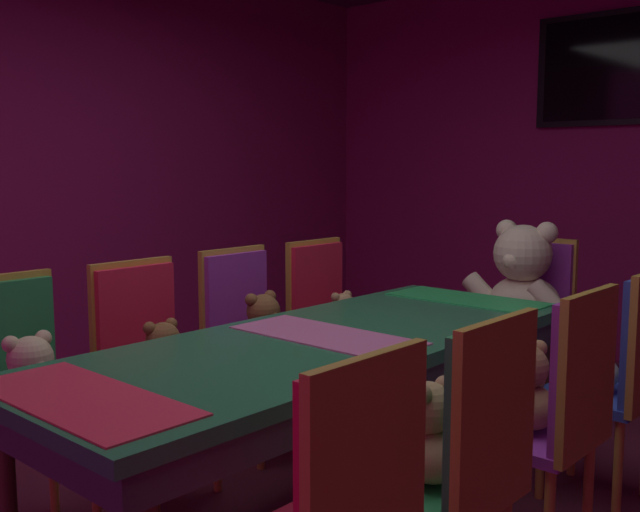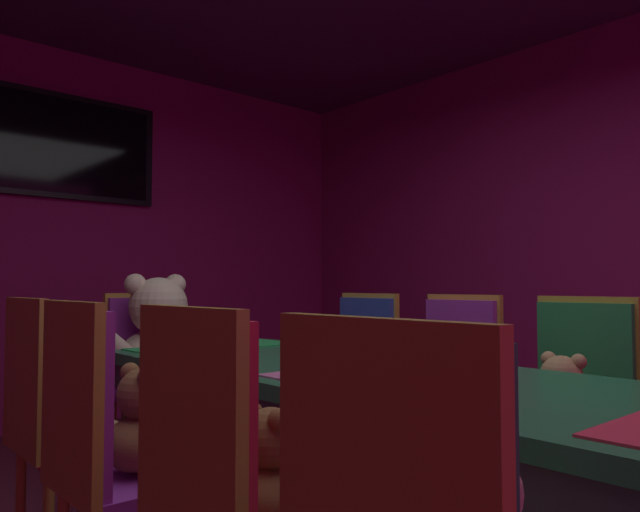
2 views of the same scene
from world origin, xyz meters
name	(u,v)px [view 2 (image 2 of 2)]	position (x,y,z in m)	size (l,w,h in m)	color
wall_back	(60,235)	(0.00, 3.20, 1.40)	(5.20, 0.12, 2.80)	#8C1959
banquet_table	(375,396)	(0.00, 0.00, 0.65)	(0.90, 2.44, 0.75)	#26724C
chair_left_1	(219,484)	(-0.80, -0.28, 0.60)	(0.42, 0.41, 0.98)	red
teddy_left_1	(272,476)	(-0.65, -0.28, 0.58)	(0.24, 0.31, 0.29)	brown
chair_left_2	(97,435)	(-0.83, 0.32, 0.60)	(0.42, 0.41, 0.98)	purple
teddy_left_2	(145,426)	(-0.68, 0.32, 0.60)	(0.27, 0.35, 0.33)	brown
chair_left_3	(47,405)	(-0.80, 0.88, 0.60)	(0.42, 0.41, 0.98)	red
teddy_left_3	(86,407)	(-0.65, 0.88, 0.57)	(0.21, 0.28, 0.26)	tan
chair_right_1	(579,396)	(0.82, -0.32, 0.60)	(0.42, 0.41, 0.98)	#268C4C
teddy_right_1	(561,402)	(0.68, -0.32, 0.59)	(0.26, 0.33, 0.32)	tan
chair_right_2	(455,378)	(0.83, 0.28, 0.60)	(0.42, 0.41, 0.98)	purple
teddy_right_2	(435,382)	(0.69, 0.28, 0.59)	(0.26, 0.34, 0.32)	#9E7247
chair_right_3	(360,365)	(0.83, 0.90, 0.60)	(0.42, 0.41, 0.98)	#2D47B2
teddy_right_3	(341,371)	(0.69, 0.90, 0.58)	(0.23, 0.30, 0.28)	beige
throne_chair	(145,363)	(0.00, 1.77, 0.60)	(0.41, 0.42, 0.98)	purple
king_teddy_bear	(159,341)	(0.00, 1.60, 0.73)	(0.67, 0.52, 0.63)	beige
wall_tv	(66,146)	(0.00, 3.11, 2.05)	(1.34, 0.06, 0.77)	black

